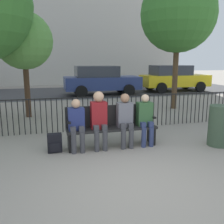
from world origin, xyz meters
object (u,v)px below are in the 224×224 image
(seated_person_0, at_px, (77,122))
(parked_car_0, at_px, (101,80))
(seated_person_3, at_px, (145,117))
(backpack, at_px, (55,143))
(park_bench, at_px, (111,124))
(parked_car_2, at_px, (173,78))
(seated_person_2, at_px, (125,117))
(tree_1, at_px, (24,41))
(trash_bin, at_px, (219,126))
(tree_2, at_px, (178,14))
(seated_person_1, at_px, (99,117))

(seated_person_0, distance_m, parked_car_0, 8.93)
(seated_person_3, height_order, backpack, seated_person_3)
(park_bench, xyz_separation_m, backpack, (-1.27, -0.12, -0.31))
(parked_car_2, bearing_deg, seated_person_2, -123.62)
(seated_person_3, distance_m, tree_1, 5.03)
(parked_car_0, bearing_deg, trash_bin, -84.90)
(seated_person_0, distance_m, parked_car_2, 11.66)
(backpack, bearing_deg, seated_person_3, -0.50)
(tree_1, relative_size, parked_car_0, 0.83)
(tree_2, xyz_separation_m, trash_bin, (-1.21, -4.36, -3.16))
(park_bench, relative_size, tree_2, 0.40)
(backpack, bearing_deg, seated_person_0, -2.52)
(tree_1, relative_size, tree_2, 0.69)
(seated_person_1, bearing_deg, parked_car_2, 53.87)
(seated_person_1, height_order, parked_car_2, parked_car_2)
(tree_2, relative_size, parked_car_0, 1.21)
(seated_person_2, height_order, backpack, seated_person_2)
(backpack, relative_size, tree_1, 0.11)
(tree_2, relative_size, trash_bin, 5.45)
(park_bench, xyz_separation_m, tree_2, (3.59, 3.74, 3.13))
(seated_person_3, height_order, parked_car_0, parked_car_0)
(tree_2, distance_m, trash_bin, 5.52)
(parked_car_0, bearing_deg, seated_person_1, -102.28)
(seated_person_1, height_order, trash_bin, seated_person_1)
(park_bench, distance_m, seated_person_0, 0.81)
(park_bench, bearing_deg, seated_person_2, -24.25)
(backpack, relative_size, parked_car_0, 0.10)
(trash_bin, bearing_deg, seated_person_0, 171.39)
(parked_car_0, bearing_deg, tree_1, -126.38)
(seated_person_1, relative_size, parked_car_2, 0.30)
(tree_2, bearing_deg, seated_person_3, -126.08)
(seated_person_0, bearing_deg, backpack, 177.48)
(seated_person_2, relative_size, backpack, 3.01)
(seated_person_3, relative_size, trash_bin, 1.26)
(seated_person_0, height_order, parked_car_2, parked_car_2)
(tree_1, height_order, parked_car_0, tree_1)
(tree_2, xyz_separation_m, parked_car_0, (-2.03, 4.73, -2.78))
(seated_person_3, xyz_separation_m, tree_1, (-2.79, 3.73, 1.89))
(backpack, distance_m, tree_1, 4.46)
(parked_car_0, height_order, parked_car_2, same)
(tree_1, bearing_deg, parked_car_0, 53.62)
(park_bench, bearing_deg, seated_person_1, -157.15)
(parked_car_0, distance_m, parked_car_2, 4.86)
(seated_person_0, height_order, backpack, seated_person_0)
(seated_person_2, bearing_deg, backpack, 179.42)
(seated_person_2, xyz_separation_m, backpack, (-1.56, 0.02, -0.48))
(parked_car_2, bearing_deg, seated_person_1, -126.13)
(seated_person_0, height_order, trash_bin, seated_person_0)
(tree_1, distance_m, tree_2, 5.72)
(trash_bin, bearing_deg, backpack, 172.17)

